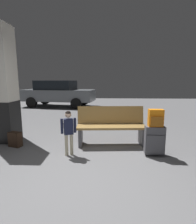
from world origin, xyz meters
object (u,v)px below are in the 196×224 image
object	(u,v)px
structural_pillar	(2,86)
bench	(111,126)
backpack_dark_floor	(15,139)
suitcase	(154,140)
parked_car_far	(58,93)
child	(68,128)
backpack_bright	(156,118)

from	to	relation	value
structural_pillar	bench	distance (m)	2.80
backpack_dark_floor	suitcase	bearing A→B (deg)	-6.89
structural_pillar	parked_car_far	xyz separation A→B (m)	(-0.27, 6.10, -0.57)
bench	parked_car_far	distance (m)	6.88
bench	child	distance (m)	1.13
structural_pillar	backpack_bright	size ratio (longest dim) A/B	8.16
bench	parked_car_far	bearing A→B (deg)	115.09
suitcase	backpack_bright	world-z (taller)	backpack_bright
backpack_dark_floor	parked_car_far	bearing A→B (deg)	96.28
parked_car_far	child	bearing A→B (deg)	-73.56
suitcase	structural_pillar	bearing A→B (deg)	167.55
bench	child	size ratio (longest dim) A/B	1.78
bench	backpack_dark_floor	size ratio (longest dim) A/B	4.80
suitcase	backpack_dark_floor	world-z (taller)	suitcase
suitcase	backpack_bright	xyz separation A→B (m)	(0.00, -0.00, 0.45)
bench	backpack_bright	distance (m)	1.12
bench	backpack_dark_floor	bearing A→B (deg)	-172.83
structural_pillar	backpack_bright	distance (m)	3.62
backpack_dark_floor	parked_car_far	distance (m)	6.57
structural_pillar	backpack_dark_floor	size ratio (longest dim) A/B	8.16
child	parked_car_far	distance (m)	7.23
backpack_bright	child	world-z (taller)	backpack_bright
parked_car_far	backpack_bright	bearing A→B (deg)	-61.27
parked_car_far	bench	bearing A→B (deg)	-64.91
suitcase	backpack_dark_floor	bearing A→B (deg)	173.11
suitcase	child	world-z (taller)	child
child	backpack_dark_floor	world-z (taller)	child
suitcase	bench	bearing A→B (deg)	142.84
bench	backpack_bright	xyz separation A→B (m)	(0.85, -0.64, 0.33)
child	backpack_bright	bearing A→B (deg)	2.07
bench	suitcase	world-z (taller)	bench
suitcase	child	distance (m)	1.74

